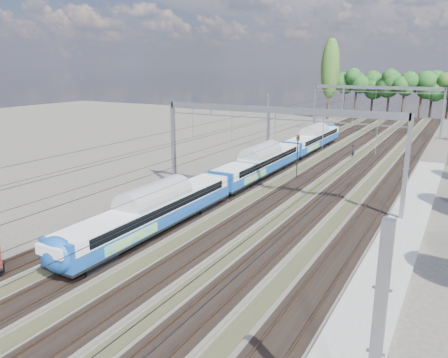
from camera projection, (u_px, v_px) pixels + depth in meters
The scene contains 8 objects.
track_bed at pixel (320, 169), 54.47m from camera, with size 21.00×130.00×0.34m.
platform at pixel (386, 268), 27.67m from camera, with size 3.00×70.00×0.30m, color gray.
catenary at pixel (342, 113), 59.22m from camera, with size 25.65×130.00×9.00m.
tree_belt at pixel (422, 88), 93.70m from camera, with size 39.85×100.72×11.81m.
poplar at pixel (330, 69), 103.13m from camera, with size 4.40×4.40×19.04m.
emu_train at pixel (259, 160), 48.84m from camera, with size 2.72×57.65×3.98m.
worker at pixel (353, 151), 61.45m from camera, with size 0.68×0.45×1.86m, color black.
signal_near at pixel (298, 151), 49.30m from camera, with size 0.32×0.29×5.07m.
Camera 1 is at (15.35, -7.16, 12.61)m, focal length 35.00 mm.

